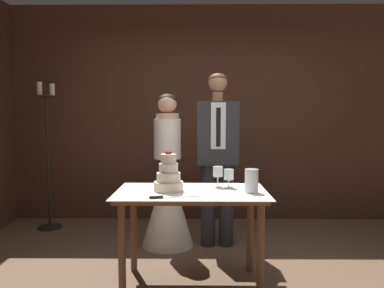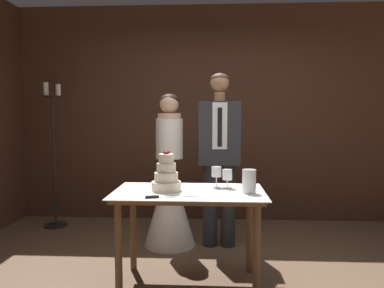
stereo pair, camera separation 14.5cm
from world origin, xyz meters
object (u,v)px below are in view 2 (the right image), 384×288
object	(u,v)px
cake_knife	(162,197)
candle_stand	(54,159)
wine_glass_near	(216,173)
tiered_cake	(166,177)
hurricane_candle	(249,182)
bride	(170,191)
cake_table	(189,204)
groom	(219,152)
wine_glass_middle	(227,176)

from	to	relation	value
cake_knife	candle_stand	size ratio (longest dim) A/B	0.23
cake_knife	candle_stand	bearing A→B (deg)	117.32
wine_glass_near	tiered_cake	bearing A→B (deg)	-158.45
cake_knife	hurricane_candle	distance (m)	0.69
wine_glass_near	hurricane_candle	distance (m)	0.33
hurricane_candle	bride	distance (m)	1.23
cake_table	bride	size ratio (longest dim) A/B	0.76
cake_table	groom	distance (m)	1.00
wine_glass_near	cake_knife	bearing A→B (deg)	-134.08
cake_table	wine_glass_near	distance (m)	0.36
tiered_cake	cake_knife	bearing A→B (deg)	-89.97
bride	groom	size ratio (longest dim) A/B	0.88
cake_knife	bride	bearing A→B (deg)	79.28
wine_glass_middle	hurricane_candle	xyz separation A→B (m)	(0.16, -0.19, -0.02)
wine_glass_middle	candle_stand	distance (m)	2.45
hurricane_candle	bride	xyz separation A→B (m)	(-0.73, 0.96, -0.27)
bride	wine_glass_middle	bearing A→B (deg)	-53.52
cake_table	wine_glass_middle	world-z (taller)	wine_glass_middle
cake_table	wine_glass_near	size ratio (longest dim) A/B	6.84
wine_glass_near	groom	size ratio (longest dim) A/B	0.10
cake_table	bride	distance (m)	0.95
cake_table	groom	xyz separation A→B (m)	(0.26, 0.91, 0.33)
candle_stand	groom	bearing A→B (deg)	-16.17
cake_knife	wine_glass_middle	size ratio (longest dim) A/B	2.56
hurricane_candle	bride	world-z (taller)	bride
tiered_cake	cake_table	bearing A→B (deg)	-0.54
hurricane_candle	tiered_cake	bearing A→B (deg)	175.50
tiered_cake	groom	size ratio (longest dim) A/B	0.18
wine_glass_middle	groom	xyz separation A→B (m)	(-0.05, 0.77, 0.12)
wine_glass_near	hurricane_candle	xyz separation A→B (m)	(0.25, -0.21, -0.04)
tiered_cake	wine_glass_near	bearing A→B (deg)	21.55
tiered_cake	wine_glass_near	size ratio (longest dim) A/B	1.81
wine_glass_middle	bride	xyz separation A→B (m)	(-0.57, 0.77, -0.29)
cake_table	tiered_cake	world-z (taller)	tiered_cake
bride	wine_glass_near	bearing A→B (deg)	-57.26
candle_stand	hurricane_candle	bearing A→B (deg)	-34.77
cake_knife	bride	distance (m)	1.18
groom	wine_glass_near	bearing A→B (deg)	-93.00
wine_glass_near	wine_glass_middle	bearing A→B (deg)	-15.05
tiered_cake	bride	xyz separation A→B (m)	(-0.08, 0.90, -0.30)
groom	candle_stand	xyz separation A→B (m)	(-2.00, 0.58, -0.16)
bride	cake_table	bearing A→B (deg)	-74.04
cake_table	tiered_cake	size ratio (longest dim) A/B	3.78
groom	cake_table	bearing A→B (deg)	-105.97
cake_table	cake_knife	xyz separation A→B (m)	(-0.18, -0.26, 0.12)
tiered_cake	candle_stand	size ratio (longest dim) A/B	0.18
wine_glass_middle	hurricane_candle	world-z (taller)	hurricane_candle
groom	candle_stand	size ratio (longest dim) A/B	1.02
wine_glass_middle	tiered_cake	bearing A→B (deg)	-164.68
cake_table	cake_knife	distance (m)	0.33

